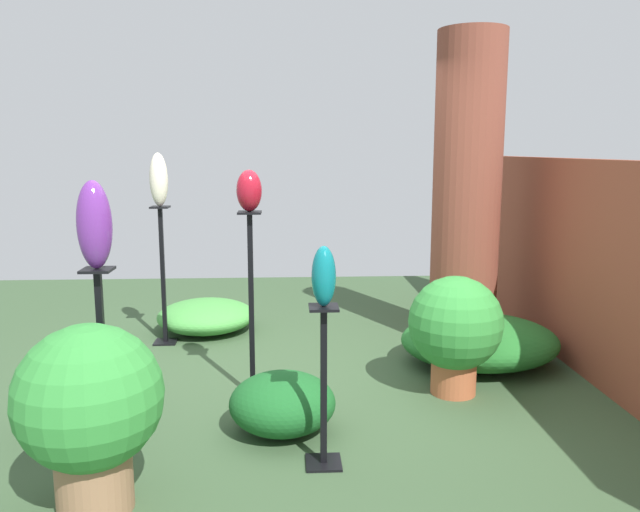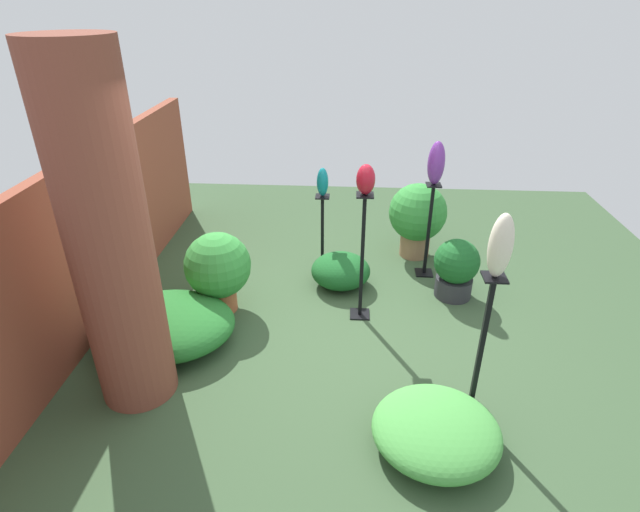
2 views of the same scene
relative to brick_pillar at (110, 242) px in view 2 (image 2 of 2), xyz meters
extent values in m
plane|color=#385133|center=(1.02, -1.63, -1.37)|extent=(8.00, 8.00, 0.00)
cube|color=brown|center=(1.02, 0.75, -0.54)|extent=(5.60, 0.12, 1.67)
cylinder|color=brown|center=(0.00, 0.00, 0.00)|extent=(0.60, 0.60, 2.75)
cube|color=black|center=(2.11, -2.61, -1.37)|extent=(0.20, 0.20, 0.01)
cube|color=black|center=(2.11, -2.61, -0.82)|extent=(0.04, 0.04, 1.11)
cube|color=black|center=(2.11, -2.61, -0.27)|extent=(0.16, 0.16, 0.02)
cube|color=black|center=(2.20, -1.40, -1.37)|extent=(0.20, 0.20, 0.01)
cube|color=black|center=(2.20, -1.40, -0.92)|extent=(0.04, 0.04, 0.91)
cube|color=black|center=(2.20, -1.40, -0.47)|extent=(0.16, 0.16, 0.01)
cube|color=black|center=(-0.09, -2.71, -1.37)|extent=(0.20, 0.20, 0.01)
cube|color=black|center=(-0.09, -2.71, -0.75)|extent=(0.04, 0.04, 1.25)
cube|color=black|center=(-0.09, -2.71, -0.13)|extent=(0.16, 0.16, 0.02)
cube|color=black|center=(1.20, -1.84, -1.37)|extent=(0.20, 0.20, 0.01)
cube|color=black|center=(1.20, -1.84, -0.71)|extent=(0.04, 0.04, 1.33)
cube|color=black|center=(1.20, -1.84, -0.05)|extent=(0.16, 0.16, 0.02)
ellipsoid|color=#6B2D8C|center=(2.11, -2.61, -0.02)|extent=(0.18, 0.18, 0.47)
ellipsoid|color=#0F727A|center=(2.20, -1.40, -0.30)|extent=(0.14, 0.13, 0.33)
ellipsoid|color=beige|center=(-0.09, -2.71, 0.11)|extent=(0.16, 0.16, 0.47)
ellipsoid|color=maroon|center=(1.20, -1.84, 0.09)|extent=(0.18, 0.17, 0.28)
cylinder|color=#2D2D33|center=(1.64, -2.86, -1.26)|extent=(0.40, 0.40, 0.22)
sphere|color=#195923|center=(1.64, -2.86, -0.95)|extent=(0.48, 0.48, 0.48)
cylinder|color=#B25B38|center=(1.22, -0.40, -1.25)|extent=(0.32, 0.32, 0.24)
sphere|color=#338C38|center=(1.22, -0.40, -0.85)|extent=(0.67, 0.67, 0.67)
cylinder|color=#936B4C|center=(2.59, -2.54, -1.23)|extent=(0.37, 0.37, 0.28)
sphere|color=#338C38|center=(2.59, -2.54, -0.79)|extent=(0.71, 0.71, 0.71)
ellipsoid|color=#195923|center=(1.78, -1.63, -1.19)|extent=(0.64, 0.66, 0.37)
ellipsoid|color=#236B28|center=(0.63, -0.03, -1.18)|extent=(1.07, 1.28, 0.40)
ellipsoid|color=#479942|center=(-0.45, -2.38, -1.22)|extent=(0.91, 0.94, 0.30)
camera|label=1|loc=(5.45, -1.59, 0.37)|focal=35.00mm
camera|label=2|loc=(-3.09, -1.71, 1.59)|focal=28.00mm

